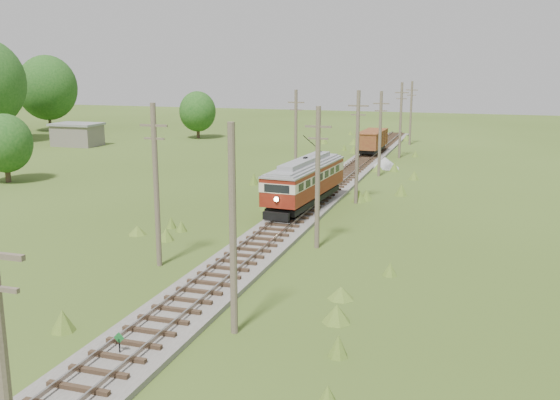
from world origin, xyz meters
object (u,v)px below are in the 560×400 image
(switch_marker, at_px, (119,343))
(streetcar, at_px, (305,179))
(gondola, at_px, (372,140))
(gravel_pile, at_px, (386,163))

(switch_marker, relative_size, streetcar, 0.09)
(gondola, bearing_deg, switch_marker, -87.94)
(streetcar, relative_size, gondola, 1.53)
(streetcar, height_order, gondola, streetcar)
(switch_marker, distance_m, gravel_pile, 47.84)
(streetcar, distance_m, gondola, 30.58)
(switch_marker, bearing_deg, streetcar, 89.55)
(switch_marker, relative_size, gondola, 0.14)
(gravel_pile, bearing_deg, gondola, 108.93)
(gondola, height_order, gravel_pile, gondola)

